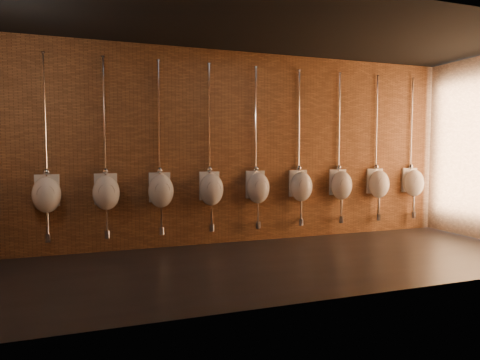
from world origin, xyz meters
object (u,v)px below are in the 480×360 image
object	(u,v)px
urinal_1	(47,194)
urinal_5	(258,187)
urinal_6	(301,186)
urinal_7	(341,185)
urinal_8	(379,183)
urinal_9	(414,182)
urinal_2	(106,192)
urinal_3	(161,190)
urinal_4	(211,189)

from	to	relation	value
urinal_1	urinal_5	world-z (taller)	same
urinal_1	urinal_6	xyz separation A→B (m)	(4.08, 0.00, 0.00)
urinal_7	urinal_8	distance (m)	0.82
urinal_6	urinal_8	world-z (taller)	same
urinal_7	urinal_9	size ratio (longest dim) A/B	1.00
urinal_8	urinal_9	xyz separation A→B (m)	(0.82, 0.00, 0.00)
urinal_1	urinal_2	xyz separation A→B (m)	(0.82, 0.00, 0.00)
urinal_6	urinal_9	xyz separation A→B (m)	(2.45, 0.00, 0.00)
urinal_1	urinal_8	distance (m)	5.71
urinal_3	urinal_9	world-z (taller)	same
urinal_4	urinal_7	size ratio (longest dim) A/B	1.00
urinal_3	urinal_4	size ratio (longest dim) A/B	1.00
urinal_2	urinal_8	xyz separation A→B (m)	(4.90, 0.00, 0.00)
urinal_7	urinal_4	bearing A→B (deg)	180.00
urinal_1	urinal_3	bearing A→B (deg)	0.00
urinal_2	urinal_3	distance (m)	0.82
urinal_5	urinal_9	bearing A→B (deg)	0.00
urinal_5	urinal_8	xyz separation A→B (m)	(2.45, 0.00, 0.00)
urinal_3	urinal_9	bearing A→B (deg)	0.00
urinal_2	urinal_4	bearing A→B (deg)	0.00
urinal_1	urinal_4	bearing A→B (deg)	0.00
urinal_7	urinal_9	bearing A→B (deg)	0.00
urinal_4	urinal_8	xyz separation A→B (m)	(3.26, 0.00, 0.00)
urinal_4	urinal_5	world-z (taller)	same
urinal_8	urinal_9	bearing A→B (deg)	0.00
urinal_1	urinal_5	size ratio (longest dim) A/B	1.00
urinal_4	urinal_6	distance (m)	1.63
urinal_3	urinal_6	bearing A→B (deg)	0.00
urinal_3	urinal_9	xyz separation A→B (m)	(4.90, 0.00, 0.00)
urinal_5	urinal_8	bearing A→B (deg)	0.00
urinal_7	urinal_5	bearing A→B (deg)	180.00
urinal_1	urinal_4	world-z (taller)	same
urinal_3	urinal_7	size ratio (longest dim) A/B	1.00
urinal_2	urinal_6	size ratio (longest dim) A/B	1.00
urinal_7	urinal_1	bearing A→B (deg)	180.00
urinal_1	urinal_6	distance (m)	4.08
urinal_4	urinal_9	bearing A→B (deg)	0.00
urinal_2	urinal_4	size ratio (longest dim) A/B	1.00
urinal_4	urinal_5	bearing A→B (deg)	0.00
urinal_2	urinal_7	size ratio (longest dim) A/B	1.00
urinal_4	urinal_2	bearing A→B (deg)	180.00
urinal_5	urinal_4	bearing A→B (deg)	180.00
urinal_4	urinal_7	bearing A→B (deg)	0.00
urinal_3	urinal_8	size ratio (longest dim) A/B	1.00
urinal_1	urinal_9	distance (m)	6.53
urinal_1	urinal_5	distance (m)	3.26
urinal_2	urinal_7	distance (m)	4.08
urinal_3	urinal_8	world-z (taller)	same
urinal_2	urinal_5	xyz separation A→B (m)	(2.45, 0.00, 0.00)
urinal_4	urinal_5	size ratio (longest dim) A/B	1.00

